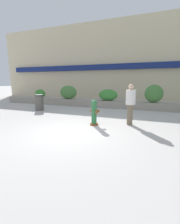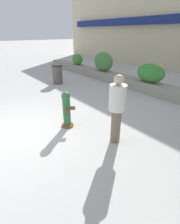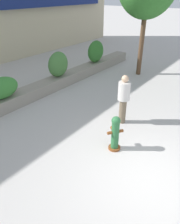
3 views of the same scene
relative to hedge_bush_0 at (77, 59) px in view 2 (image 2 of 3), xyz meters
The scene contains 8 objects.
ground_plane 8.42m from the hedge_bush_0, 45.76° to the right, with size 120.00×120.00×0.00m, color #BCB7B2.
planter_wall_low 5.87m from the hedge_bush_0, ahead, with size 18.00×0.70×0.50m, color gray.
hedge_bush_0 is the anchor object (origin of this frame).
hedge_bush_1 2.69m from the hedge_bush_0, ahead, with size 1.41×0.70×1.05m, color #427538.
hedge_bush_2 5.88m from the hedge_bush_0, ahead, with size 1.36×0.70×0.81m, color #387F33.
fire_hydrant 7.89m from the hedge_bush_0, 36.01° to the right, with size 0.49×0.49×1.08m.
pedestrian 8.80m from the hedge_bush_0, 27.55° to the right, with size 0.45×0.45×1.73m.
trash_bin 3.26m from the hedge_bush_0, 53.33° to the right, with size 0.55×0.55×1.01m.
Camera 2 is at (4.60, -0.90, 2.58)m, focal length 28.00 mm.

